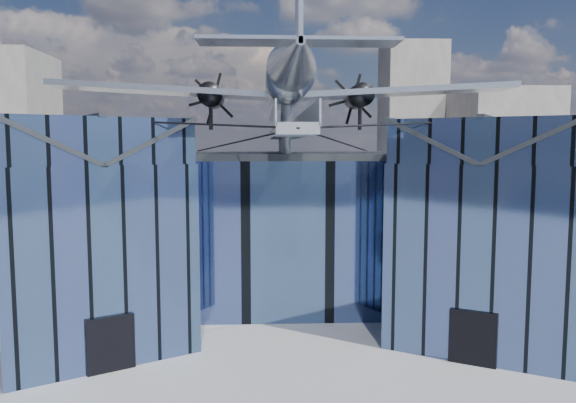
{
  "coord_description": "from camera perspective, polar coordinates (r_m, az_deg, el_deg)",
  "views": [
    {
      "loc": [
        -1.46,
        -29.86,
        10.42
      ],
      "look_at": [
        0.0,
        2.0,
        7.2
      ],
      "focal_mm": 35.0,
      "sensor_mm": 36.0,
      "label": 1
    }
  ],
  "objects": [
    {
      "name": "museum",
      "position": [
        36.04,
        -0.28,
        -2.02
      ],
      "size": [
        32.88,
        24.5,
        17.6
      ],
      "color": "#445B8C",
      "rests_on": "ground"
    },
    {
      "name": "ground_plane",
      "position": [
        31.66,
        0.17,
        -13.45
      ],
      "size": [
        120.0,
        120.0,
        0.0
      ],
      "primitive_type": "plane",
      "color": "gray"
    },
    {
      "name": "bg_towers",
      "position": [
        80.41,
        -0.55,
        5.47
      ],
      "size": [
        77.0,
        24.5,
        26.0
      ],
      "color": "slate",
      "rests_on": "ground"
    },
    {
      "name": "tree_plaza_e",
      "position": [
        39.03,
        26.19,
        -4.47
      ],
      "size": [
        3.94,
        3.94,
        5.74
      ],
      "rotation": [
        0.0,
        0.0,
        -0.08
      ],
      "color": "#372516",
      "rests_on": "ground"
    }
  ]
}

